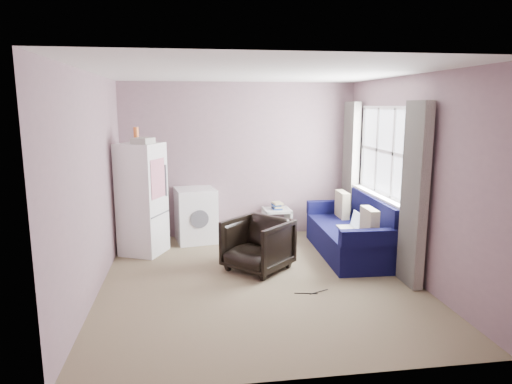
{
  "coord_description": "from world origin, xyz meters",
  "views": [
    {
      "loc": [
        -0.81,
        -5.28,
        2.13
      ],
      "look_at": [
        0.05,
        0.6,
        1.0
      ],
      "focal_mm": 32.0,
      "sensor_mm": 36.0,
      "label": 1
    }
  ],
  "objects_px": {
    "armchair": "(258,242)",
    "side_table": "(277,221)",
    "washing_machine": "(196,214)",
    "sofa": "(354,233)",
    "fridge": "(142,198)"
  },
  "relations": [
    {
      "from": "armchair",
      "to": "washing_machine",
      "type": "bearing_deg",
      "value": 164.45
    },
    {
      "from": "fridge",
      "to": "washing_machine",
      "type": "bearing_deg",
      "value": 57.39
    },
    {
      "from": "armchair",
      "to": "side_table",
      "type": "relative_size",
      "value": 1.3
    },
    {
      "from": "armchair",
      "to": "sofa",
      "type": "distance_m",
      "value": 1.55
    },
    {
      "from": "side_table",
      "to": "armchair",
      "type": "bearing_deg",
      "value": -110.08
    },
    {
      "from": "washing_machine",
      "to": "sofa",
      "type": "bearing_deg",
      "value": -33.57
    },
    {
      "from": "fridge",
      "to": "side_table",
      "type": "xyz_separation_m",
      "value": [
        2.08,
        0.54,
        -0.54
      ]
    },
    {
      "from": "side_table",
      "to": "sofa",
      "type": "xyz_separation_m",
      "value": [
        0.94,
        -1.04,
        0.04
      ]
    },
    {
      "from": "side_table",
      "to": "washing_machine",
      "type": "bearing_deg",
      "value": -177.94
    },
    {
      "from": "armchair",
      "to": "sofa",
      "type": "xyz_separation_m",
      "value": [
        1.48,
        0.44,
        -0.06
      ]
    },
    {
      "from": "washing_machine",
      "to": "armchair",
      "type": "bearing_deg",
      "value": -71.31
    },
    {
      "from": "armchair",
      "to": "side_table",
      "type": "xyz_separation_m",
      "value": [
        0.54,
        1.47,
        -0.1
      ]
    },
    {
      "from": "armchair",
      "to": "washing_machine",
      "type": "xyz_separation_m",
      "value": [
        -0.78,
        1.43,
        0.07
      ]
    },
    {
      "from": "washing_machine",
      "to": "sofa",
      "type": "xyz_separation_m",
      "value": [
        2.26,
        -0.99,
        -0.13
      ]
    },
    {
      "from": "washing_machine",
      "to": "fridge",
      "type": "bearing_deg",
      "value": -157.31
    }
  ]
}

